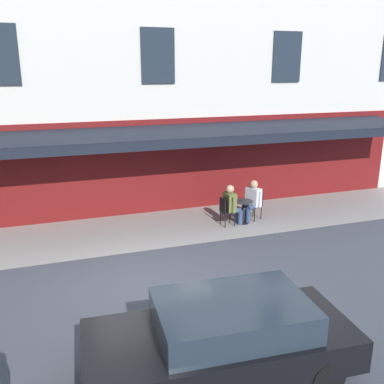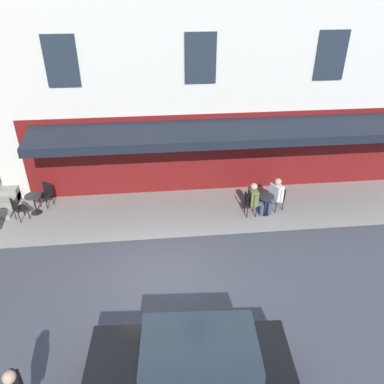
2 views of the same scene
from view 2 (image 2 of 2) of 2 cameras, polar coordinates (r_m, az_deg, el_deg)
ground_plane at (r=11.64m, az=-4.30°, el=-12.30°), size 70.00×70.00×0.00m
sidewalk_cafe_terrace at (r=14.69m, az=7.94°, el=-2.29°), size 20.50×3.20×0.01m
cafe_table_near_entrance at (r=15.13m, az=-22.48°, el=-1.33°), size 0.60×0.60×0.75m
cafe_chair_black_back_row at (r=14.89m, az=-24.59°, el=-2.11°), size 0.57×0.57×0.91m
cafe_chair_black_under_awning at (r=15.47m, az=-20.93°, el=-0.04°), size 0.55×0.55×0.91m
cafe_table_mid_terrace at (r=14.20m, az=10.89°, el=-1.50°), size 0.60×0.60×0.75m
cafe_chair_black_corner_right at (r=13.98m, az=8.47°, el=-1.54°), size 0.42×0.42×0.91m
cafe_chair_black_facing_street at (r=14.55m, az=12.84°, el=-0.65°), size 0.53×0.53×0.91m
seated_patron_in_olive at (r=13.96m, az=9.37°, el=-0.91°), size 0.57×0.68×1.32m
seated_companion_in_white at (r=14.33m, az=12.26°, el=-0.31°), size 0.66×0.65×1.34m
parked_car_black at (r=8.82m, az=0.05°, el=-23.96°), size 4.41×2.08×1.33m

